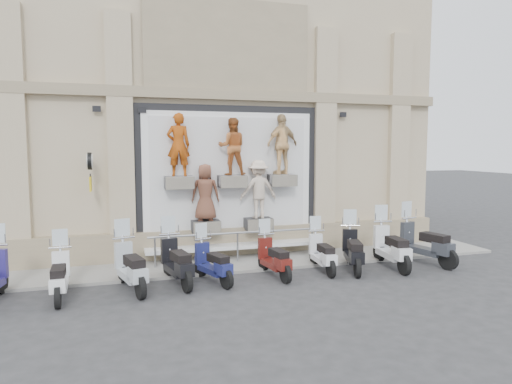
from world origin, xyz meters
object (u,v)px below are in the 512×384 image
Objects in this scene: guard_rail at (238,248)px; scooter_c at (130,257)px; clock_sign_bracket at (90,167)px; scooter_f at (274,250)px; scooter_i at (391,238)px; scooter_j at (425,234)px; scooter_h at (353,241)px; scooter_b at (59,266)px; scooter_d at (177,252)px; scooter_e at (213,255)px; scooter_g at (322,245)px.

guard_rail is 2.57× the size of scooter_c.
scooter_c is (0.92, -2.10, -2.00)m from clock_sign_bracket.
scooter_f is 0.85× the size of scooter_i.
scooter_f is at bearing 166.08° from scooter_j.
scooter_c reaches higher than guard_rail.
scooter_c is at bearing -159.63° from scooter_h.
scooter_b is at bearing -158.43° from guard_rail.
clock_sign_bracket is 9.44m from scooter_j.
scooter_h is at bearing 166.80° from scooter_j.
scooter_d is (1.08, 0.18, -0.01)m from scooter_c.
scooter_b is 0.84× the size of scooter_j.
clock_sign_bracket reaches higher than scooter_d.
scooter_d reaches higher than scooter_f.
scooter_h reaches higher than guard_rail.
scooter_e reaches higher than guard_rail.
scooter_d is 1.12× the size of scooter_f.
clock_sign_bracket is 0.48× the size of scooter_j.
scooter_i is at bearing -14.43° from scooter_c.
scooter_g is (3.01, 0.17, 0.00)m from scooter_e.
scooter_h is at bearing -0.73° from scooter_b.
scooter_d is at bearing 171.09° from scooter_f.
scooter_b is at bearing -172.02° from scooter_g.
scooter_e is at bearing -12.47° from scooter_c.
scooter_c is at bearing 178.30° from scooter_d.
scooter_d reaches higher than scooter_e.
scooter_j reaches higher than scooter_f.
scooter_j reaches higher than scooter_i.
scooter_i is at bearing -9.10° from scooter_f.
clock_sign_bracket is 5.32m from scooter_f.
scooter_e is 3.02m from scooter_g.
scooter_d is at bearing -161.61° from scooter_h.
clock_sign_bracket is 0.57× the size of scooter_b.
scooter_b is at bearing -104.64° from clock_sign_bracket.
scooter_e is 1.60m from scooter_f.
scooter_c reaches higher than scooter_f.
scooter_b reaches higher than scooter_g.
scooter_b is 7.30m from scooter_h.
guard_rail is 4.96× the size of clock_sign_bracket.
scooter_i is (3.94, -1.62, 0.37)m from guard_rail.
scooter_i is at bearing -14.94° from clock_sign_bracket.
scooter_g reaches higher than guard_rail.
scooter_d is at bearing 153.66° from scooter_e.
scooter_h is (2.25, -0.03, 0.08)m from scooter_f.
clock_sign_bracket is at bearing -177.12° from scooter_h.
scooter_d reaches higher than guard_rail.
scooter_j is (2.30, 0.03, 0.07)m from scooter_h.
clock_sign_bracket is (-3.90, 0.47, 2.34)m from guard_rail.
scooter_e is (0.86, -0.11, -0.09)m from scooter_d.
clock_sign_bracket is at bearing 167.05° from scooter_g.
guard_rail is at bearing 14.21° from scooter_c.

